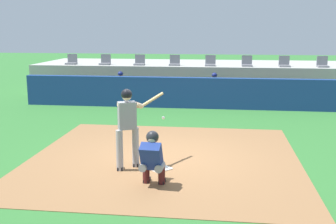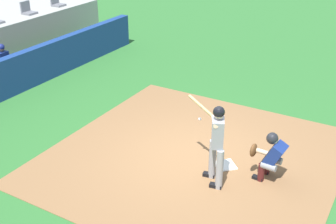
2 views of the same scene
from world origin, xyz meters
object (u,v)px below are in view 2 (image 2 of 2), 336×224
object	(u,v)px
stadium_seat_6	(28,10)
batter_at_plate	(216,140)
stadium_seat_7	(57,3)
catcher_crouched	(270,155)
dugout_player_1	(6,63)
home_plate	(225,165)

from	to	relation	value
stadium_seat_6	batter_at_plate	bearing A→B (deg)	-114.91
stadium_seat_7	stadium_seat_6	bearing A→B (deg)	180.00
catcher_crouched	dugout_player_1	bearing A→B (deg)	83.55
home_plate	stadium_seat_7	world-z (taller)	stadium_seat_7
batter_at_plate	dugout_player_1	distance (m)	8.37
batter_at_plate	catcher_crouched	distance (m)	1.24
home_plate	batter_at_plate	distance (m)	1.22
home_plate	catcher_crouched	bearing A→B (deg)	-89.64
batter_at_plate	dugout_player_1	size ratio (longest dim) A/B	1.39
catcher_crouched	stadium_seat_6	size ratio (longest dim) A/B	4.23
home_plate	stadium_seat_6	xyz separation A→B (m)	(4.06, 10.18, 1.51)
home_plate	stadium_seat_6	world-z (taller)	stadium_seat_6
dugout_player_1	stadium_seat_6	bearing A→B (deg)	33.92
home_plate	batter_at_plate	bearing A→B (deg)	-176.76
stadium_seat_6	dugout_player_1	bearing A→B (deg)	-146.08
catcher_crouched	stadium_seat_6	xyz separation A→B (m)	(4.06, 11.16, 0.93)
home_plate	batter_at_plate	world-z (taller)	batter_at_plate
batter_at_plate	catcher_crouched	size ratio (longest dim) A/B	0.89
batter_at_plate	catcher_crouched	bearing A→B (deg)	-53.79
home_plate	catcher_crouched	distance (m)	1.14
dugout_player_1	stadium_seat_6	distance (m)	3.75
home_plate	catcher_crouched	world-z (taller)	catcher_crouched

